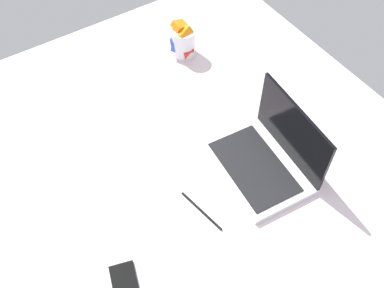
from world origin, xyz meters
TOP-DOWN VIEW (x-y plane):
  - bed_mattress at (0.00, 0.00)cm, footprint 180.00×140.00cm
  - laptop at (4.45, 16.18)cm, footprint 34.86×25.76cm
  - snack_cup at (-54.68, 22.48)cm, footprint 10.34×10.39cm
  - cell_phone at (15.60, -40.22)cm, footprint 15.35×10.47cm
  - charger_cable at (7.30, -10.41)cm, footprint 16.85×3.54cm

SIDE VIEW (x-z plane):
  - bed_mattress at x=0.00cm, z-range 0.00..18.00cm
  - charger_cable at x=7.30cm, z-range 18.00..18.60cm
  - cell_phone at x=15.60cm, z-range 18.00..18.80cm
  - laptop at x=4.45cm, z-range 10.91..33.91cm
  - snack_cup at x=-54.68cm, z-range 16.98..31.29cm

